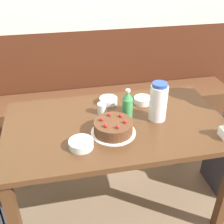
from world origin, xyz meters
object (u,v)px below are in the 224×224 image
Objects in this scene: bench_seat at (97,118)px; soju_bottle at (127,105)px; bowl_rice_small at (81,144)px; glass_water_tall at (102,109)px; water_pitcher at (158,102)px; bowl_side_dish at (108,101)px; bowl_soup_white at (143,100)px; birthday_cake at (113,127)px.

bench_seat is 0.99m from soju_bottle.
glass_water_tall reaches higher than bowl_rice_small.
soju_bottle is at bearing 166.32° from water_pitcher.
bowl_rice_small is at bearing -159.21° from water_pitcher.
soju_bottle is (0.08, -0.79, 0.58)m from bench_seat.
water_pitcher is 0.38m from bowl_side_dish.
bowl_side_dish is at bearing 61.96° from bowl_rice_small.
bowl_soup_white is at bearing 14.03° from glass_water_tall.
water_pitcher is 2.02× the size of bowl_side_dish.
soju_bottle is at bearing -132.91° from bowl_soup_white.
soju_bottle is at bearing -68.61° from bowl_side_dish.
soju_bottle is at bearing 36.35° from bowl_rice_small.
bowl_soup_white is (0.27, 0.30, -0.02)m from birthday_cake.
bowl_rice_small is at bearing -154.52° from birthday_cake.
soju_bottle is 0.18m from glass_water_tall.
birthday_cake reaches higher than bowl_rice_small.
bowl_rice_small reaches higher than bowl_side_dish.
bench_seat is 12.72× the size of soju_bottle.
birthday_cake is at bearing -83.76° from glass_water_tall.
glass_water_tall is (-0.30, -0.07, 0.01)m from bowl_soup_white.
bowl_rice_small reaches higher than bench_seat.
bowl_side_dish is at bearing 136.15° from water_pitcher.
birthday_cake reaches higher than bowl_soup_white.
birthday_cake is at bearing -131.86° from bowl_soup_white.
bench_seat is 1.07m from birthday_cake.
bowl_soup_white is 0.62m from bowl_rice_small.
bowl_rice_small is (-0.47, -0.40, -0.00)m from bowl_soup_white.
glass_water_tall is (-0.33, 0.13, -0.09)m from water_pitcher.
soju_bottle is 1.64× the size of bowl_side_dish.
soju_bottle is at bearing -84.23° from bench_seat.
glass_water_tall is at bearing 148.16° from soju_bottle.
water_pitcher is at bearing -43.85° from bowl_side_dish.
birthday_cake is at bearing -92.44° from bench_seat.
bowl_soup_white reaches higher than bench_seat.
glass_water_tall is (-0.06, -0.12, 0.01)m from bowl_side_dish.
bowl_soup_white is at bearing -69.63° from bench_seat.
soju_bottle is 1.70× the size of bowl_soup_white.
bowl_soup_white is 0.88× the size of bowl_rice_small.
bowl_side_dish is (0.04, 0.35, -0.02)m from birthday_cake.
water_pitcher is 0.19m from soju_bottle.
water_pitcher is 2.08× the size of bowl_soup_white.
bowl_side_dish is (-0.08, 0.21, -0.07)m from soju_bottle.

